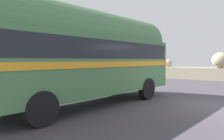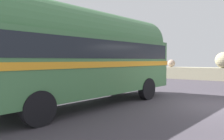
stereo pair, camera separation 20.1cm
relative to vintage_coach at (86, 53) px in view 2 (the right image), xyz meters
The scene contains 2 objects.
ground 5.50m from the vintage_coach, 30.19° to the left, with size 32.00×26.00×0.02m.
vintage_coach is the anchor object (origin of this frame).
Camera 2 is at (1.07, -8.88, 1.78)m, focal length 34.51 mm.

